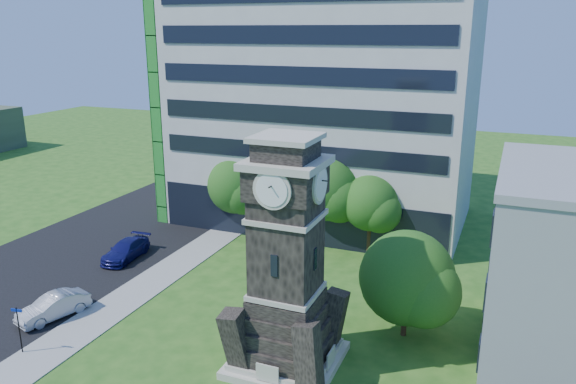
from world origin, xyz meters
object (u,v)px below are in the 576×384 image
at_px(car_street_north, 126,250).
at_px(street_sign, 19,325).
at_px(clock_tower, 286,271).
at_px(park_bench, 256,368).
at_px(car_street_mid, 53,307).

distance_m(car_street_north, street_sign, 13.33).
distance_m(clock_tower, park_bench, 5.15).
bearing_deg(car_street_mid, street_sign, -52.85).
height_order(car_street_mid, street_sign, street_sign).
bearing_deg(park_bench, clock_tower, 53.48).
xyz_separation_m(car_street_north, street_sign, (3.11, -12.93, 1.02)).
bearing_deg(park_bench, street_sign, -174.74).
bearing_deg(park_bench, car_street_mid, 169.17).
xyz_separation_m(park_bench, street_sign, (-12.76, -2.87, 1.20)).
bearing_deg(park_bench, car_street_north, 140.21).
bearing_deg(street_sign, clock_tower, 9.82).
bearing_deg(car_street_north, street_sign, -81.39).
xyz_separation_m(car_street_north, park_bench, (15.87, -10.06, -0.18)).
distance_m(clock_tower, street_sign, 14.88).
xyz_separation_m(clock_tower, park_bench, (-0.95, -1.71, -4.76)).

